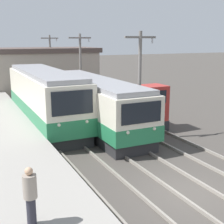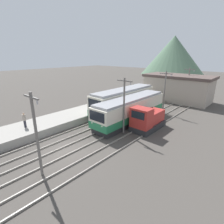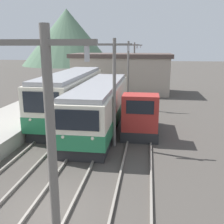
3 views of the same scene
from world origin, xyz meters
name	(u,v)px [view 3 (image 3 of 3)]	position (x,y,z in m)	size (l,w,h in m)	color
ground_plane	(45,212)	(0.00, 0.00, 0.00)	(200.00, 200.00, 0.00)	#47423D
track_center	(50,210)	(0.20, 0.00, 0.07)	(1.54, 60.00, 0.14)	gray
track_right	(131,218)	(3.20, 0.00, 0.07)	(1.54, 60.00, 0.14)	gray
commuter_train_left	(71,98)	(-2.60, 12.44, 1.79)	(2.84, 12.32, 3.87)	#28282B
commuter_train_center	(100,107)	(0.20, 10.35, 1.59)	(2.84, 12.70, 3.39)	#28282B
shunting_locomotive	(141,116)	(3.20, 9.57, 1.21)	(2.40, 4.88, 3.00)	#28282B
catenary_mast_near	(53,166)	(1.71, -3.19, 3.51)	(2.00, 0.20, 6.39)	slate
catenary_mast_mid	(114,90)	(1.71, 6.84, 3.51)	(2.00, 0.20, 6.39)	slate
catenary_mast_far	(128,72)	(1.71, 16.88, 3.51)	(2.00, 0.20, 6.39)	slate
catenary_mast_distant	(134,65)	(1.71, 26.91, 3.51)	(2.00, 0.20, 6.39)	slate
station_building	(122,73)	(0.15, 26.00, 2.52)	(12.60, 6.30, 5.00)	#AD9E8E
mountain_backdrop	(67,37)	(-21.98, 74.17, 8.48)	(28.34, 28.34, 16.96)	#517056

